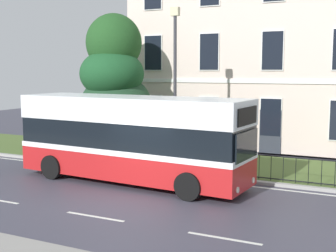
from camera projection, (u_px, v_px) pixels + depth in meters
ground_plane at (141, 194)px, 15.87m from camera, size 60.00×56.00×0.18m
georgian_townhouse at (290, 29)px, 25.90m from camera, size 16.98×8.48×12.96m
iron_verge_railing at (236, 164)px, 17.79m from camera, size 13.82×0.04×0.97m
evergreen_tree at (115, 104)px, 23.28m from camera, size 5.10×5.10×7.51m
single_decker_bus at (131, 138)px, 17.29m from camera, size 9.41×3.03×3.30m
street_lamp_post at (175, 76)px, 19.60m from camera, size 0.36×0.24×6.84m
litter_bin at (136, 152)px, 20.37m from camera, size 0.47×0.47×1.06m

